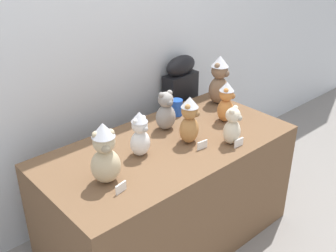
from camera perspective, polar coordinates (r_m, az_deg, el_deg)
name	(u,v)px	position (r m, az deg, el deg)	size (l,w,h in m)	color
wall_back	(101,29)	(2.70, -9.31, 13.27)	(7.00, 0.08, 2.60)	silver
display_table	(168,194)	(2.63, 0.00, -9.42)	(1.56, 0.78, 0.73)	brown
instrument_case	(180,118)	(3.22, 1.69, 1.12)	(0.29, 0.14, 1.03)	black
teddy_bear_ginger	(226,102)	(2.67, 8.09, 3.31)	(0.16, 0.16, 0.27)	#D17F3D
teddy_bear_sand	(105,154)	(2.04, -8.81, -3.88)	(0.19, 0.18, 0.33)	#CCB78E
teddy_bear_cream	(232,127)	(2.42, 8.96, -0.08)	(0.15, 0.13, 0.23)	beige
teddy_bear_ash	(166,112)	(2.55, -0.31, 2.02)	(0.14, 0.12, 0.26)	gray
teddy_bear_snow	(140,134)	(2.27, -3.93, -1.16)	(0.13, 0.12, 0.27)	white
teddy_bear_mocha	(219,80)	(2.93, 7.15, 6.34)	(0.19, 0.17, 0.35)	#7F6047
teddy_bear_caramel	(189,120)	(2.39, 3.01, 0.79)	(0.17, 0.16, 0.29)	#B27A42
party_cup_blue	(177,107)	(2.76, 1.23, 2.62)	(0.08, 0.08, 0.11)	blue
name_card_front_left	(239,143)	(2.43, 9.85, -2.31)	(0.07, 0.01, 0.05)	white
name_card_front_middle	(202,145)	(2.38, 4.81, -2.65)	(0.07, 0.01, 0.05)	white
name_card_front_right	(121,188)	(2.03, -6.59, -8.56)	(0.07, 0.01, 0.05)	white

